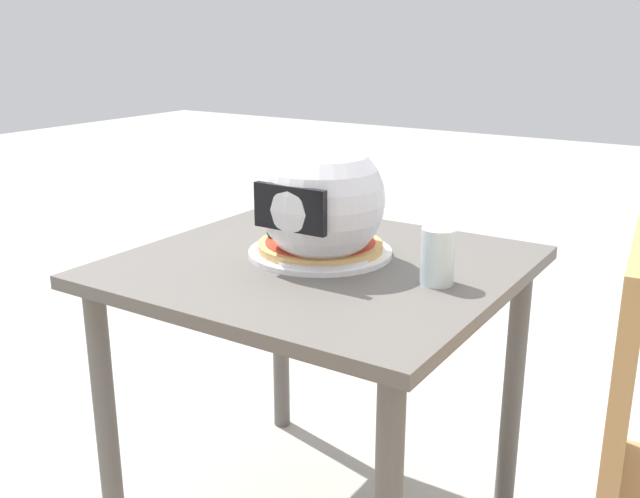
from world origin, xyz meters
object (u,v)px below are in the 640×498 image
(pizza, at_px, (319,244))
(drinking_glass, at_px, (438,256))
(motorcycle_helmet, at_px, (322,203))
(dining_table, at_px, (320,302))

(pizza, xyz_separation_m, drinking_glass, (-0.31, 0.03, 0.03))
(pizza, bearing_deg, motorcycle_helmet, 129.52)
(dining_table, bearing_deg, pizza, -55.41)
(pizza, bearing_deg, dining_table, 124.59)
(dining_table, xyz_separation_m, motorcycle_helmet, (-0.01, 0.00, 0.24))
(dining_table, distance_m, drinking_glass, 0.33)
(motorcycle_helmet, bearing_deg, pizza, -50.48)
(dining_table, height_order, pizza, pizza)
(pizza, relative_size, drinking_glass, 2.47)
(motorcycle_helmet, bearing_deg, dining_table, -16.35)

